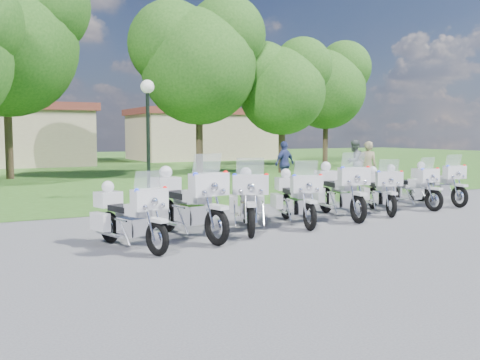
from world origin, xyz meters
name	(u,v)px	position (x,y,z in m)	size (l,w,h in m)	color
ground	(280,222)	(0.00, 0.00, 0.00)	(100.00, 100.00, 0.00)	#525257
grass_lawn	(73,164)	(0.00, 27.00, 0.00)	(100.00, 48.00, 0.01)	#32591C
motorcycle_0	(128,215)	(-4.07, -1.15, 0.62)	(1.13, 2.15, 1.49)	black
motorcycle_1	(186,202)	(-2.71, -0.66, 0.73)	(1.15, 2.59, 1.75)	black
motorcycle_2	(248,199)	(-1.14, -0.46, 0.68)	(1.43, 2.27, 1.64)	black
motorcycle_3	(295,197)	(0.21, -0.32, 0.64)	(1.10, 2.25, 1.54)	black
motorcycle_4	(339,190)	(1.76, 0.02, 0.71)	(1.14, 2.49, 1.69)	black
motorcycle_5	(380,190)	(3.28, 0.15, 0.62)	(1.28, 2.05, 1.48)	black
motorcycle_6	(408,186)	(4.67, 0.51, 0.62)	(0.77, 2.20, 1.48)	black
motorcycle_7	(436,183)	(6.03, 0.72, 0.64)	(0.89, 2.28, 1.53)	black
lamp_post	(148,109)	(-1.38, 5.92, 2.94)	(0.44, 0.44, 3.86)	black
tree_1	(3,31)	(-4.84, 16.33, 6.81)	(7.72, 6.58, 10.29)	#38281C
tree_2	(198,56)	(4.06, 14.54, 6.07)	(6.88, 5.87, 9.17)	#38281C
tree_3	(281,83)	(8.64, 13.86, 4.84)	(5.49, 4.68, 7.32)	#38281C
tree_4	(325,82)	(16.30, 20.27, 5.76)	(6.53, 5.57, 8.70)	#38281C
building_east	(202,134)	(11.00, 30.00, 2.07)	(11.44, 7.28, 4.10)	tan
bystander_a	(367,167)	(6.45, 4.33, 0.92)	(0.67, 0.44, 1.84)	gray
bystander_b	(354,162)	(8.11, 7.10, 0.93)	(0.91, 0.71, 1.87)	slate
bystander_c	(285,164)	(4.85, 7.48, 0.91)	(1.06, 0.44, 1.81)	#364082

